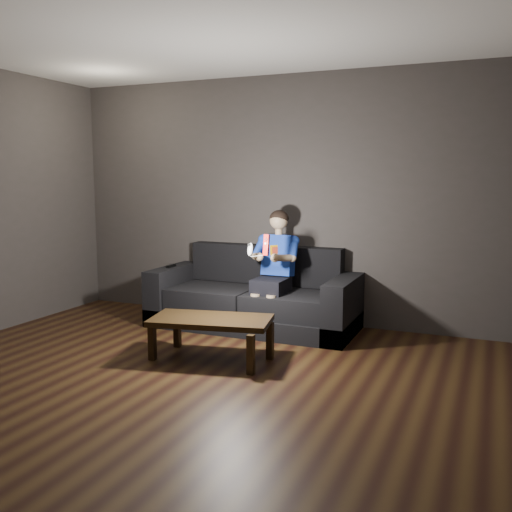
% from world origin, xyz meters
% --- Properties ---
extents(floor, '(5.00, 5.00, 0.00)m').
position_xyz_m(floor, '(0.00, 0.00, 0.00)').
color(floor, black).
rests_on(floor, ground).
extents(back_wall, '(5.00, 0.04, 2.70)m').
position_xyz_m(back_wall, '(0.00, 2.50, 1.35)').
color(back_wall, '#393533').
rests_on(back_wall, ground).
extents(ceiling, '(5.00, 5.00, 0.02)m').
position_xyz_m(ceiling, '(0.00, 0.00, 2.70)').
color(ceiling, silver).
rests_on(ceiling, back_wall).
extents(sofa, '(2.19, 0.95, 0.85)m').
position_xyz_m(sofa, '(-0.10, 2.09, 0.28)').
color(sofa, black).
rests_on(sofa, floor).
extents(child, '(0.48, 0.59, 1.18)m').
position_xyz_m(child, '(0.15, 2.04, 0.74)').
color(child, black).
rests_on(child, sofa).
extents(wii_remote_red, '(0.05, 0.08, 0.21)m').
position_xyz_m(wii_remote_red, '(0.24, 1.58, 0.96)').
color(wii_remote_red, red).
rests_on(wii_remote_red, child).
extents(nunchuk_white, '(0.06, 0.08, 0.14)m').
position_xyz_m(nunchuk_white, '(0.07, 1.58, 0.91)').
color(nunchuk_white, white).
rests_on(nunchuk_white, child).
extents(wii_remote_black, '(0.04, 0.16, 0.03)m').
position_xyz_m(wii_remote_black, '(-1.08, 2.01, 0.61)').
color(wii_remote_black, black).
rests_on(wii_remote_black, sofa).
extents(coffee_table, '(1.12, 0.72, 0.38)m').
position_xyz_m(coffee_table, '(-0.00, 0.90, 0.33)').
color(coffee_table, black).
rests_on(coffee_table, floor).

